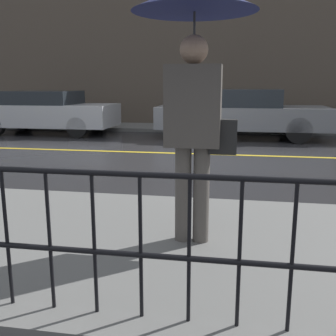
{
  "coord_description": "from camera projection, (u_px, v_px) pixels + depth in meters",
  "views": [
    {
      "loc": [
        1.13,
        -8.62,
        1.53
      ],
      "look_at": [
        0.15,
        -2.99,
        0.3
      ],
      "focal_mm": 42.0,
      "sensor_mm": 36.0,
      "label": 1
    }
  ],
  "objects": [
    {
      "name": "ground_plane",
      "position": [
        184.0,
        154.0,
        8.82
      ],
      "size": [
        80.0,
        80.0,
        0.0
      ],
      "primitive_type": "plane",
      "color": "#262628"
    },
    {
      "name": "sidewalk_near",
      "position": [
        112.0,
        243.0,
        3.73
      ],
      "size": [
        28.0,
        2.91,
        0.11
      ],
      "color": "#60605E",
      "rests_on": "ground_plane"
    },
    {
      "name": "sidewalk_far",
      "position": [
        203.0,
        128.0,
        13.41
      ],
      "size": [
        28.0,
        1.93,
        0.11
      ],
      "color": "#60605E",
      "rests_on": "ground_plane"
    },
    {
      "name": "lane_marking",
      "position": [
        184.0,
        153.0,
        8.82
      ],
      "size": [
        25.2,
        0.12,
        0.01
      ],
      "color": "gold",
      "rests_on": "ground_plane"
    },
    {
      "name": "building_storefront",
      "position": [
        207.0,
        41.0,
        13.86
      ],
      "size": [
        28.0,
        0.3,
        6.05
      ],
      "color": "#4C4238",
      "rests_on": "ground_plane"
    },
    {
      "name": "railing_foreground",
      "position": [
        49.0,
        223.0,
        2.43
      ],
      "size": [
        12.0,
        0.04,
        0.93
      ],
      "color": "black",
      "rests_on": "sidewalk_near"
    },
    {
      "name": "pedestrian",
      "position": [
        195.0,
        46.0,
        3.29
      ],
      "size": [
        1.05,
        1.05,
        2.24
      ],
      "rotation": [
        0.0,
        0.0,
        3.14
      ],
      "color": "#4C4742",
      "rests_on": "sidewalk_near"
    },
    {
      "name": "car_silver",
      "position": [
        46.0,
        112.0,
        12.26
      ],
      "size": [
        4.24,
        1.81,
        1.32
      ],
      "color": "#B2B5BA",
      "rests_on": "ground_plane"
    },
    {
      "name": "car_grey",
      "position": [
        240.0,
        113.0,
        11.25
      ],
      "size": [
        4.76,
        1.93,
        1.39
      ],
      "color": "slate",
      "rests_on": "ground_plane"
    }
  ]
}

